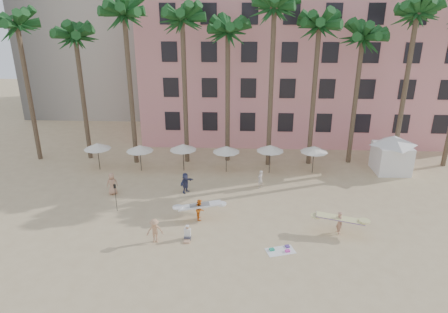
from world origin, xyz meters
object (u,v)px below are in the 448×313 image
pink_hotel (299,65)px  cabana (392,151)px  carrier_white (200,208)px  carrier_yellow (340,221)px

pink_hotel → cabana: bearing=-60.2°
cabana → carrier_white: size_ratio=1.41×
cabana → carrier_yellow: (-7.16, -11.13, -1.13)m
cabana → carrier_yellow: cabana is taller
pink_hotel → cabana: 15.81m
carrier_yellow → carrier_white: (-9.69, 1.48, -0.08)m
cabana → carrier_white: (-16.85, -9.65, -1.21)m
cabana → carrier_white: cabana is taller
pink_hotel → carrier_white: 25.35m
cabana → carrier_yellow: 13.28m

